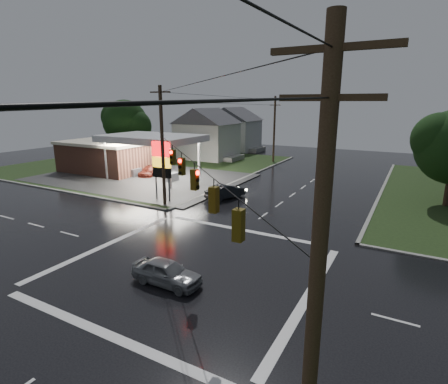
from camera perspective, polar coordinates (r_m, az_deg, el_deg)
The scene contains 14 objects.
ground at distance 21.43m, azimuth -5.23°, elevation -12.01°, with size 120.00×120.00×0.00m, color black.
grass_nw at distance 56.56m, azimuth -12.43°, elevation 4.45°, with size 36.00×36.00×0.08m, color black.
gas_station at distance 51.45m, azimuth -16.92°, elevation 6.03°, with size 26.20×18.00×5.60m.
pylon_sign at distance 34.36m, azimuth -10.17°, elevation 4.98°, with size 2.00×0.35×6.00m.
utility_pole_nw at distance 32.73m, azimuth -10.03°, elevation 7.55°, with size 2.20×0.32×11.00m.
utility_pole_se at distance 7.50m, azimuth 14.70°, elevation -16.55°, with size 2.20×0.32×11.00m.
utility_pole_n at distance 57.69m, azimuth 8.21°, elevation 10.26°, with size 2.20×0.32×10.50m.
traffic_signals at distance 19.41m, azimuth -5.66°, elevation 5.35°, with size 26.87×26.87×1.47m.
house_near at distance 61.03m, azimuth -2.75°, elevation 9.61°, with size 11.05×8.48×8.60m.
house_far at distance 71.95m, azimuth 1.64°, elevation 10.35°, with size 11.05×8.48×8.60m.
tree_nw_behind at distance 64.11m, azimuth -15.74°, elevation 10.92°, with size 8.93×7.60×10.00m.
car_north at distance 35.52m, azimuth 0.23°, elevation 0.09°, with size 1.53×4.39×1.45m, color black.
car_crossing at distance 19.46m, azimuth -9.34°, elevation -12.80°, with size 1.60×3.99×1.36m, color gray.
car_pump at distance 47.75m, azimuth -12.06°, elevation 3.42°, with size 1.84×4.52×1.31m, color #4C1911.
Camera 1 is at (10.89, -15.81, 9.52)m, focal length 28.00 mm.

